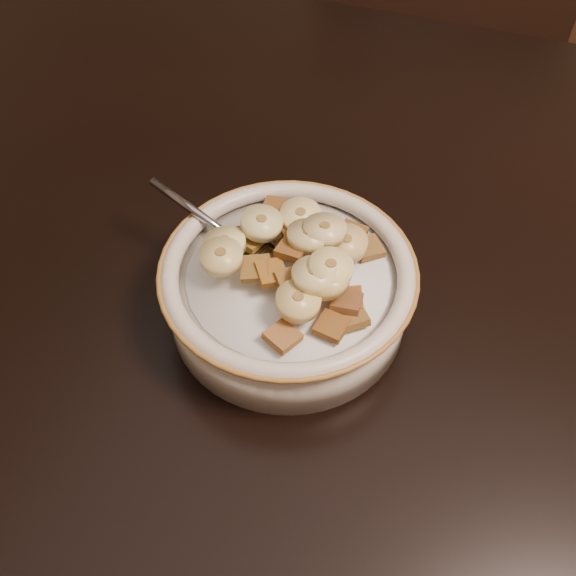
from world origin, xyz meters
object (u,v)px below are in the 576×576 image
(table, at_px, (375,316))
(spoon, at_px, (257,255))
(chair, at_px, (409,127))
(cereal_bowl, at_px, (288,295))

(table, relative_size, spoon, 32.13)
(table, height_order, chair, chair)
(chair, xyz_separation_m, spoon, (-0.01, -0.60, 0.30))
(cereal_bowl, relative_size, spoon, 4.17)
(table, distance_m, cereal_bowl, 0.08)
(spoon, bearing_deg, chair, -165.91)
(chair, bearing_deg, table, -104.21)
(cereal_bowl, bearing_deg, chair, 91.75)
(cereal_bowl, height_order, spoon, spoon)
(chair, xyz_separation_m, cereal_bowl, (0.02, -0.61, 0.28))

